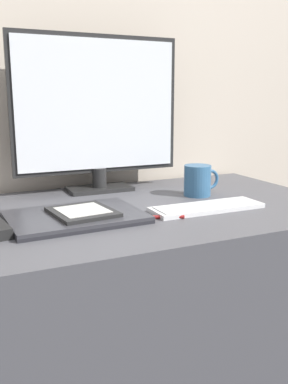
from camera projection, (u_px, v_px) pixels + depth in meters
The scene contains 8 objects.
wall_back at pixel (81, 36), 1.40m from camera, with size 3.60×0.05×2.40m.
desk at pixel (128, 325), 1.25m from camera, with size 1.21×0.67×0.71m.
monitor at pixel (98, 111), 1.34m from camera, with size 0.54×0.11×0.49m.
keyboard at pixel (207, 207), 1.15m from camera, with size 0.31×0.10×0.01m.
laptop at pixel (75, 217), 1.06m from camera, with size 0.33×0.24×0.02m.
ereader at pixel (83, 212), 1.05m from camera, with size 0.16×0.17×0.01m.
coffee_mug at pixel (198, 180), 1.31m from camera, with size 0.12×0.08×0.09m.
pen at pixel (156, 217), 1.07m from camera, with size 0.13×0.06×0.01m.
Camera 1 is at (-0.43, -0.85, 1.00)m, focal length 40.00 mm.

